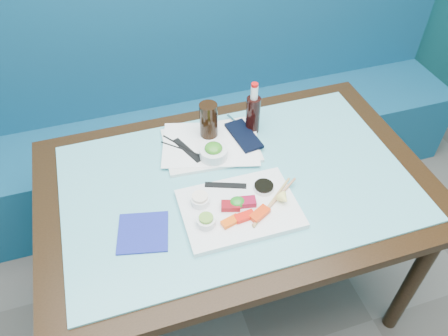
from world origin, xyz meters
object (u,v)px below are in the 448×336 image
object	(u,v)px
blue_napkin	(143,232)
seaweed_bowl	(214,153)
booth_bench	(186,123)
sashimi_plate	(240,209)
cola_glass	(209,120)
serving_tray	(211,145)
cola_bottle_body	(253,115)
dining_table	(236,198)

from	to	relation	value
blue_napkin	seaweed_bowl	bearing A→B (deg)	39.25
booth_bench	blue_napkin	world-z (taller)	booth_bench
sashimi_plate	cola_glass	size ratio (longest dim) A/B	2.66
serving_tray	cola_glass	bearing A→B (deg)	83.88
cola_glass	blue_napkin	xyz separation A→B (m)	(-0.33, -0.39, -0.08)
sashimi_plate	cola_bottle_body	size ratio (longest dim) A/B	2.44
booth_bench	cola_glass	distance (m)	0.75
sashimi_plate	blue_napkin	xyz separation A→B (m)	(-0.32, 0.01, -0.01)
dining_table	cola_bottle_body	world-z (taller)	cola_bottle_body
dining_table	booth_bench	bearing A→B (deg)	90.00
dining_table	serving_tray	size ratio (longest dim) A/B	3.97
seaweed_bowl	cola_bottle_body	xyz separation A→B (m)	(0.20, 0.12, 0.04)
sashimi_plate	seaweed_bowl	world-z (taller)	seaweed_bowl
booth_bench	blue_napkin	distance (m)	1.10
seaweed_bowl	dining_table	bearing A→B (deg)	-70.04
booth_bench	dining_table	world-z (taller)	booth_bench
booth_bench	sashimi_plate	world-z (taller)	booth_bench
blue_napkin	serving_tray	bearing A→B (deg)	45.68
dining_table	blue_napkin	size ratio (longest dim) A/B	8.79
booth_bench	seaweed_bowl	bearing A→B (deg)	-93.79
booth_bench	blue_napkin	bearing A→B (deg)	-110.45
cola_bottle_body	booth_bench	bearing A→B (deg)	104.12
cola_bottle_body	blue_napkin	world-z (taller)	cola_bottle_body
sashimi_plate	cola_bottle_body	distance (m)	0.43
sashimi_plate	cola_bottle_body	world-z (taller)	cola_bottle_body
booth_bench	serving_tray	xyz separation A→B (m)	(-0.04, -0.63, 0.39)
booth_bench	sashimi_plate	size ratio (longest dim) A/B	7.82
serving_tray	cola_glass	distance (m)	0.10
serving_tray	cola_glass	size ratio (longest dim) A/B	2.44
booth_bench	seaweed_bowl	distance (m)	0.82
sashimi_plate	serving_tray	size ratio (longest dim) A/B	1.09
seaweed_bowl	booth_bench	bearing A→B (deg)	86.21
cola_glass	blue_napkin	size ratio (longest dim) A/B	0.91
serving_tray	booth_bench	bearing A→B (deg)	90.84
blue_napkin	booth_bench	bearing A→B (deg)	69.55
booth_bench	cola_bottle_body	bearing A→B (deg)	-75.88
booth_bench	sashimi_plate	bearing A→B (deg)	-92.10
sashimi_plate	cola_glass	distance (m)	0.40
sashimi_plate	cola_glass	bearing A→B (deg)	89.25
seaweed_bowl	blue_napkin	distance (m)	0.41
seaweed_bowl	cola_bottle_body	distance (m)	0.23
serving_tray	seaweed_bowl	world-z (taller)	seaweed_bowl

